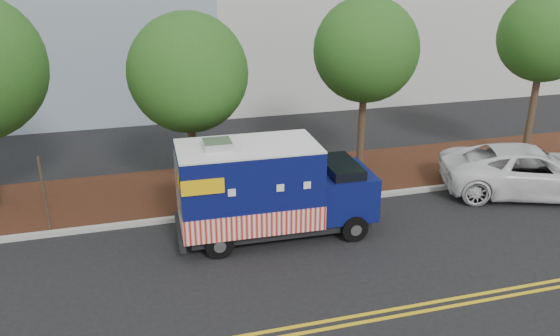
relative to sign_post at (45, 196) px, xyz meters
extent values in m
plane|color=black|center=(4.82, -1.57, -1.20)|extent=(120.00, 120.00, 0.00)
cube|color=#9E9E99|center=(4.82, -0.17, -1.12)|extent=(120.00, 0.18, 0.15)
cube|color=black|center=(4.82, 1.93, -1.12)|extent=(120.00, 4.00, 0.15)
cube|color=gold|center=(4.82, -6.02, -1.19)|extent=(120.00, 0.10, 0.01)
cylinder|color=#38281C|center=(4.42, 1.64, 0.41)|extent=(0.26, 0.26, 3.22)
sphere|color=#1A5016|center=(4.42, 1.64, 2.96)|extent=(3.76, 3.76, 3.76)
cylinder|color=#38281C|center=(10.68, 2.28, 0.59)|extent=(0.26, 0.26, 3.59)
sphere|color=#1A5016|center=(10.68, 2.28, 3.31)|extent=(3.68, 3.68, 3.68)
cylinder|color=#38281C|center=(17.22, 1.35, 0.82)|extent=(0.26, 0.26, 4.04)
sphere|color=#1A5016|center=(17.22, 1.35, 3.67)|extent=(3.31, 3.31, 3.31)
cube|color=#473828|center=(0.00, 0.00, 0.00)|extent=(0.06, 0.06, 2.40)
cube|color=black|center=(6.38, -1.75, -0.82)|extent=(5.15, 1.86, 0.26)
cube|color=#0B114E|center=(5.56, -1.73, 0.44)|extent=(3.89, 2.19, 2.19)
cube|color=red|center=(5.56, -1.73, -0.33)|extent=(3.92, 2.25, 0.68)
cube|color=white|center=(5.56, -1.73, 1.56)|extent=(3.89, 2.19, 0.05)
cube|color=#B7B7BA|center=(4.73, -1.71, 1.68)|extent=(0.75, 0.75, 0.20)
cube|color=#0B114E|center=(8.29, -1.80, -0.06)|extent=(1.69, 2.00, 1.28)
cube|color=black|center=(8.25, -1.80, 0.55)|extent=(0.96, 1.80, 0.59)
cube|color=black|center=(9.13, -1.82, -0.49)|extent=(0.12, 1.83, 0.27)
cube|color=black|center=(3.59, -1.69, -0.79)|extent=(0.21, 2.06, 0.26)
cube|color=#B7B7BA|center=(3.62, -1.69, 0.49)|extent=(0.08, 1.64, 1.73)
cube|color=#B7B7BA|center=(5.86, -0.65, 0.49)|extent=(1.64, 0.08, 1.00)
cube|color=yellow|center=(4.16, -2.79, 0.95)|extent=(1.10, 0.05, 0.41)
cube|color=yellow|center=(4.21, -0.61, 0.95)|extent=(1.10, 0.05, 0.41)
cylinder|color=black|center=(8.36, -2.73, -0.82)|extent=(0.77, 0.27, 0.77)
cylinder|color=black|center=(8.41, -0.87, -0.82)|extent=(0.77, 0.27, 0.77)
cylinder|color=black|center=(4.53, -2.64, -0.82)|extent=(0.77, 0.27, 0.77)
cylinder|color=black|center=(4.57, -0.78, -0.82)|extent=(0.77, 0.27, 0.77)
imported|color=silver|center=(15.35, -1.20, -0.39)|extent=(6.38, 4.51, 1.62)
camera|label=1|loc=(2.68, -15.41, 6.35)|focal=35.00mm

